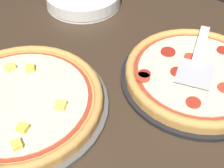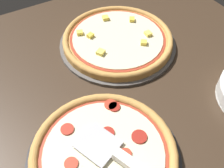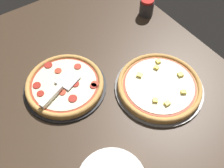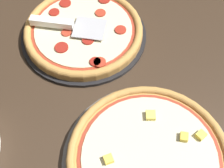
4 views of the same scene
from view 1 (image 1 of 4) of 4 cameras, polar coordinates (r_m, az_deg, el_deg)
name	(u,v)px [view 1 (image 1 of 4)]	position (r cm, az deg, el deg)	size (l,w,h in cm)	color
ground_plane	(139,115)	(69.46, 5.05, -5.71)	(133.57, 106.25, 3.60)	#38281C
pizza_pan_front	(195,79)	(76.35, 14.93, 0.90)	(35.36, 35.36, 1.00)	black
pizza_front	(196,73)	(75.08, 15.19, 1.94)	(33.24, 33.24, 2.81)	#C68E47
pizza_pan_back	(22,106)	(70.73, -16.18, -3.85)	(37.96, 37.96, 1.00)	#565451
pizza_back	(20,100)	(69.37, -16.49, -2.82)	(35.68, 35.68, 3.22)	#C68E47
serving_spatula	(201,50)	(78.38, 15.95, 5.98)	(12.41, 21.09, 2.00)	#B7B7BC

